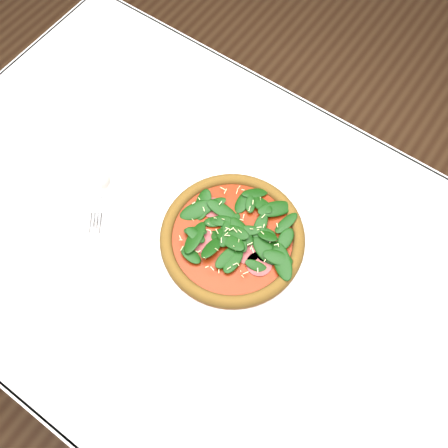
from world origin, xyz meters
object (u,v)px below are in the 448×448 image
Objects in this scene: pizza at (232,237)px; napkin at (93,258)px; plate at (232,241)px; wine_glass at (92,178)px.

napkin is (-0.19, -0.18, -0.02)m from pizza.
pizza reaches higher than plate.
pizza is at bearing 0.00° from plate.
wine_glass is at bearing -160.16° from pizza.
wine_glass is at bearing -160.16° from plate.
plate is 0.26m from napkin.
pizza is 2.32× the size of napkin.
wine_glass is (-0.24, -0.09, 0.10)m from pizza.
wine_glass is at bearing 115.81° from napkin.
pizza is at bearing 42.71° from napkin.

